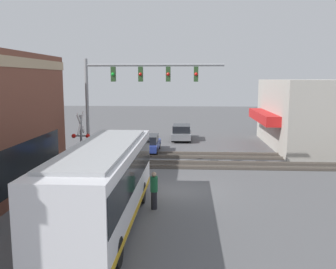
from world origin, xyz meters
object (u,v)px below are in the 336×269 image
(parked_car_blue, at_px, (148,144))
(parked_car_grey, at_px, (182,133))
(crossing_signal, at_px, (81,136))
(city_bus, at_px, (103,182))
(pedestrian_near_bus, at_px, (154,190))
(pedestrian_at_crossing, at_px, (106,160))

(parked_car_blue, xyz_separation_m, parked_car_grey, (6.09, -2.60, 0.04))
(crossing_signal, relative_size, parked_car_grey, 0.80)
(city_bus, xyz_separation_m, parked_car_blue, (15.42, -0.00, -1.18))
(city_bus, relative_size, parked_car_grey, 2.14)
(crossing_signal, height_order, parked_car_grey, crossing_signal)
(city_bus, xyz_separation_m, pedestrian_near_bus, (2.08, -1.81, -0.93))
(city_bus, height_order, pedestrian_near_bus, city_bus)
(crossing_signal, xyz_separation_m, parked_car_grey, (12.86, -6.02, -1.61))
(pedestrian_near_bus, bearing_deg, crossing_signal, 38.50)
(crossing_signal, height_order, pedestrian_at_crossing, crossing_signal)
(parked_car_grey, bearing_deg, city_bus, 173.11)
(pedestrian_near_bus, bearing_deg, city_bus, 138.97)
(parked_car_blue, height_order, parked_car_grey, parked_car_grey)
(city_bus, bearing_deg, parked_car_blue, -0.00)
(crossing_signal, bearing_deg, pedestrian_near_bus, -141.50)
(parked_car_blue, bearing_deg, pedestrian_near_bus, -172.28)
(parked_car_blue, bearing_deg, pedestrian_at_crossing, 166.82)
(crossing_signal, bearing_deg, city_bus, -158.42)
(parked_car_blue, height_order, pedestrian_at_crossing, pedestrian_at_crossing)
(crossing_signal, xyz_separation_m, parked_car_blue, (6.76, -3.42, -1.66))
(city_bus, relative_size, pedestrian_near_bus, 5.87)
(parked_car_grey, relative_size, pedestrian_near_bus, 2.74)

